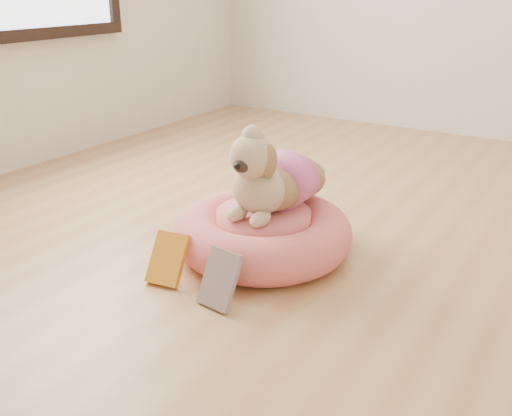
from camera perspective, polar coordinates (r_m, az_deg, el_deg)
The scene contains 5 objects.
floor at distance 1.84m, azimuth 9.34°, elevation -8.75°, with size 4.50×4.50×0.00m, color #B87E4C.
pet_bed at distance 2.06m, azimuth 0.74°, elevation -2.52°, with size 0.64×0.64×0.16m.
dog at distance 1.99m, azimuth 1.63°, elevation 4.45°, with size 0.32×0.46×0.34m, color brown, non-canonical shape.
book_yellow at distance 1.89m, azimuth -8.81°, elevation -5.05°, with size 0.12×0.02×0.18m, color yellow.
book_white at distance 1.74m, azimuth -3.65°, elevation -7.13°, with size 0.12×0.02×0.18m, color white.
Camera 1 is at (0.58, -1.48, 0.93)m, focal length 40.00 mm.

